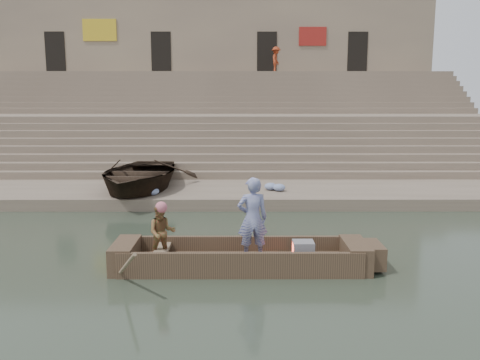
{
  "coord_description": "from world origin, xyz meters",
  "views": [
    {
      "loc": [
        3.14,
        -10.2,
        3.81
      ],
      "look_at": [
        3.17,
        3.99,
        1.4
      ],
      "focal_mm": 37.68,
      "sensor_mm": 36.0,
      "label": 1
    }
  ],
  "objects_px": {
    "main_rowboat": "(240,264)",
    "standing_man": "(252,219)",
    "pedestrian": "(276,60)",
    "rowing_man": "(162,233)",
    "television": "(303,250)",
    "beached_rowboat": "(138,174)"
  },
  "relations": [
    {
      "from": "television",
      "to": "main_rowboat",
      "type": "bearing_deg",
      "value": -180.0
    },
    {
      "from": "main_rowboat",
      "to": "pedestrian",
      "type": "distance_m",
      "value": 23.07
    },
    {
      "from": "pedestrian",
      "to": "television",
      "type": "bearing_deg",
      "value": -167.43
    },
    {
      "from": "standing_man",
      "to": "television",
      "type": "xyz_separation_m",
      "value": [
        1.11,
        -0.0,
        -0.72
      ]
    },
    {
      "from": "main_rowboat",
      "to": "standing_man",
      "type": "relative_size",
      "value": 2.72
    },
    {
      "from": "rowing_man",
      "to": "pedestrian",
      "type": "height_order",
      "value": "pedestrian"
    },
    {
      "from": "standing_man",
      "to": "television",
      "type": "relative_size",
      "value": 3.99
    },
    {
      "from": "television",
      "to": "beached_rowboat",
      "type": "height_order",
      "value": "beached_rowboat"
    },
    {
      "from": "standing_man",
      "to": "rowing_man",
      "type": "height_order",
      "value": "standing_man"
    },
    {
      "from": "rowing_man",
      "to": "pedestrian",
      "type": "relative_size",
      "value": 0.77
    },
    {
      "from": "television",
      "to": "pedestrian",
      "type": "relative_size",
      "value": 0.28
    },
    {
      "from": "standing_man",
      "to": "pedestrian",
      "type": "height_order",
      "value": "pedestrian"
    },
    {
      "from": "standing_man",
      "to": "television",
      "type": "bearing_deg",
      "value": 171.36
    },
    {
      "from": "rowing_man",
      "to": "pedestrian",
      "type": "xyz_separation_m",
      "value": [
        4.06,
        22.25,
        5.17
      ]
    },
    {
      "from": "television",
      "to": "rowing_man",
      "type": "bearing_deg",
      "value": -178.66
    },
    {
      "from": "beached_rowboat",
      "to": "pedestrian",
      "type": "bearing_deg",
      "value": 71.27
    },
    {
      "from": "standing_man",
      "to": "pedestrian",
      "type": "bearing_deg",
      "value": -103.88
    },
    {
      "from": "rowing_man",
      "to": "television",
      "type": "distance_m",
      "value": 3.12
    },
    {
      "from": "standing_man",
      "to": "beached_rowboat",
      "type": "bearing_deg",
      "value": -70.26
    },
    {
      "from": "rowing_man",
      "to": "television",
      "type": "relative_size",
      "value": 2.71
    },
    {
      "from": "main_rowboat",
      "to": "pedestrian",
      "type": "relative_size",
      "value": 3.08
    },
    {
      "from": "main_rowboat",
      "to": "pedestrian",
      "type": "xyz_separation_m",
      "value": [
        2.35,
        22.18,
        5.9
      ]
    }
  ]
}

